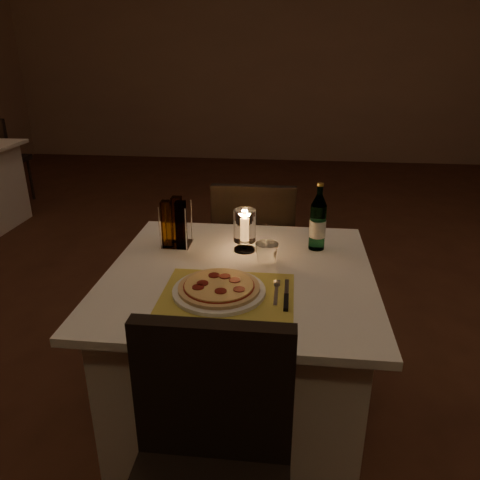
# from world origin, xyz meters

# --- Properties ---
(floor) EXTENTS (8.00, 10.00, 0.02)m
(floor) POSITION_xyz_m (0.00, 0.00, -0.01)
(floor) COLOR #492617
(floor) RESTS_ON ground
(wall_back) EXTENTS (8.00, 0.02, 3.00)m
(wall_back) POSITION_xyz_m (0.00, 5.01, 1.50)
(wall_back) COLOR #997459
(wall_back) RESTS_ON ground
(main_table) EXTENTS (1.00, 1.00, 0.74)m
(main_table) POSITION_xyz_m (-0.23, -0.21, 0.37)
(main_table) COLOR silver
(main_table) RESTS_ON ground
(chair_near) EXTENTS (0.42, 0.42, 0.90)m
(chair_near) POSITION_xyz_m (-0.23, -0.93, 0.55)
(chair_near) COLOR black
(chair_near) RESTS_ON ground
(chair_far) EXTENTS (0.42, 0.42, 0.90)m
(chair_far) POSITION_xyz_m (-0.23, 0.50, 0.55)
(chair_far) COLOR black
(chair_far) RESTS_ON ground
(placemat) EXTENTS (0.45, 0.34, 0.00)m
(placemat) POSITION_xyz_m (-0.25, -0.39, 0.74)
(placemat) COLOR gold
(placemat) RESTS_ON main_table
(plate) EXTENTS (0.32, 0.32, 0.01)m
(plate) POSITION_xyz_m (-0.28, -0.39, 0.75)
(plate) COLOR white
(plate) RESTS_ON placemat
(pizza) EXTENTS (0.28, 0.28, 0.02)m
(pizza) POSITION_xyz_m (-0.28, -0.39, 0.77)
(pizza) COLOR #D8B77F
(pizza) RESTS_ON plate
(fork) EXTENTS (0.02, 0.18, 0.00)m
(fork) POSITION_xyz_m (-0.08, -0.36, 0.75)
(fork) COLOR silver
(fork) RESTS_ON placemat
(knife) EXTENTS (0.02, 0.22, 0.01)m
(knife) POSITION_xyz_m (-0.05, -0.42, 0.75)
(knife) COLOR black
(knife) RESTS_ON placemat
(tumbler) EXTENTS (0.09, 0.09, 0.09)m
(tumbler) POSITION_xyz_m (-0.13, -0.14, 0.78)
(tumbler) COLOR white
(tumbler) RESTS_ON main_table
(water_bottle) EXTENTS (0.07, 0.07, 0.28)m
(water_bottle) POSITION_xyz_m (0.07, 0.04, 0.85)
(water_bottle) COLOR #519768
(water_bottle) RESTS_ON main_table
(hurricane_candle) EXTENTS (0.09, 0.09, 0.18)m
(hurricane_candle) POSITION_xyz_m (-0.23, -0.01, 0.84)
(hurricane_candle) COLOR white
(hurricane_candle) RESTS_ON main_table
(cruet_caddy) EXTENTS (0.12, 0.12, 0.21)m
(cruet_caddy) POSITION_xyz_m (-0.52, 0.00, 0.84)
(cruet_caddy) COLOR white
(cruet_caddy) RESTS_ON main_table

